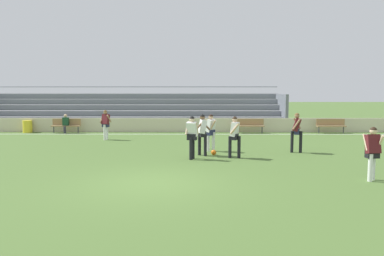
{
  "coord_description": "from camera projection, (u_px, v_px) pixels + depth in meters",
  "views": [
    {
      "loc": [
        1.23,
        -10.47,
        2.66
      ],
      "look_at": [
        1.11,
        6.46,
        0.96
      ],
      "focal_mm": 34.5,
      "sensor_mm": 36.0,
      "label": 1
    }
  ],
  "objects": [
    {
      "name": "soccer_ball",
      "position": [
        214.0,
        152.0,
        15.4
      ],
      "size": [
        0.22,
        0.22,
        0.22
      ],
      "primitive_type": "sphere",
      "color": "orange",
      "rests_on": "ground"
    },
    {
      "name": "bench_near_bin",
      "position": [
        331.0,
        125.0,
        23.36
      ],
      "size": [
        1.8,
        0.4,
        0.9
      ],
      "color": "#99754C",
      "rests_on": "ground"
    },
    {
      "name": "player_dark_overlapping",
      "position": [
        106.0,
        122.0,
        20.12
      ],
      "size": [
        0.6,
        0.47,
        1.63
      ],
      "color": "white",
      "rests_on": "ground"
    },
    {
      "name": "player_white_wide_left",
      "position": [
        202.0,
        131.0,
        15.17
      ],
      "size": [
        0.69,
        0.48,
        1.71
      ],
      "color": "black",
      "rests_on": "ground"
    },
    {
      "name": "trash_bin",
      "position": [
        27.0,
        126.0,
        23.69
      ],
      "size": [
        0.58,
        0.58,
        0.78
      ],
      "primitive_type": "cylinder",
      "color": "yellow",
      "rests_on": "ground"
    },
    {
      "name": "bench_far_left",
      "position": [
        250.0,
        125.0,
        23.4
      ],
      "size": [
        1.8,
        0.4,
        0.9
      ],
      "color": "#99754C",
      "rests_on": "ground"
    },
    {
      "name": "player_white_deep_cover",
      "position": [
        235.0,
        133.0,
        14.64
      ],
      "size": [
        0.49,
        0.67,
        1.66
      ],
      "color": "black",
      "rests_on": "ground"
    },
    {
      "name": "bleacher_stand",
      "position": [
        130.0,
        110.0,
        26.93
      ],
      "size": [
        22.28,
        3.72,
        3.02
      ],
      "color": "#B2B2B7",
      "rests_on": "ground"
    },
    {
      "name": "ground_plane",
      "position": [
        152.0,
        183.0,
        10.69
      ],
      "size": [
        160.0,
        160.0,
        0.0
      ],
      "primitive_type": "plane",
      "color": "#4C6B30"
    },
    {
      "name": "player_dark_trailing_run",
      "position": [
        297.0,
        129.0,
        15.91
      ],
      "size": [
        0.49,
        0.56,
        1.72
      ],
      "color": "black",
      "rests_on": "ground"
    },
    {
      "name": "player_dark_challenging",
      "position": [
        373.0,
        149.0,
        10.9
      ],
      "size": [
        0.45,
        0.48,
        1.61
      ],
      "color": "white",
      "rests_on": "ground"
    },
    {
      "name": "player_white_pressing_high",
      "position": [
        192.0,
        134.0,
        14.36
      ],
      "size": [
        0.55,
        0.44,
        1.69
      ],
      "color": "black",
      "rests_on": "ground"
    },
    {
      "name": "spectator_seated",
      "position": [
        66.0,
        122.0,
        23.35
      ],
      "size": [
        0.36,
        0.42,
        1.21
      ],
      "color": "#2D2D38",
      "rests_on": "ground"
    },
    {
      "name": "field_line_sideline",
      "position": [
        175.0,
        134.0,
        22.81
      ],
      "size": [
        44.0,
        0.12,
        0.01
      ],
      "primitive_type": "cube",
      "color": "white",
      "rests_on": "ground"
    },
    {
      "name": "player_white_on_ball",
      "position": [
        211.0,
        129.0,
        16.3
      ],
      "size": [
        0.5,
        0.65,
        1.64
      ],
      "color": "white",
      "rests_on": "ground"
    },
    {
      "name": "bench_far_right",
      "position": [
        66.0,
        124.0,
        23.48
      ],
      "size": [
        1.8,
        0.4,
        0.9
      ],
      "color": "#99754C",
      "rests_on": "ground"
    },
    {
      "name": "sideline_wall",
      "position": [
        176.0,
        125.0,
        24.04
      ],
      "size": [
        48.0,
        0.16,
        0.91
      ],
      "primitive_type": "cube",
      "color": "beige",
      "rests_on": "ground"
    }
  ]
}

